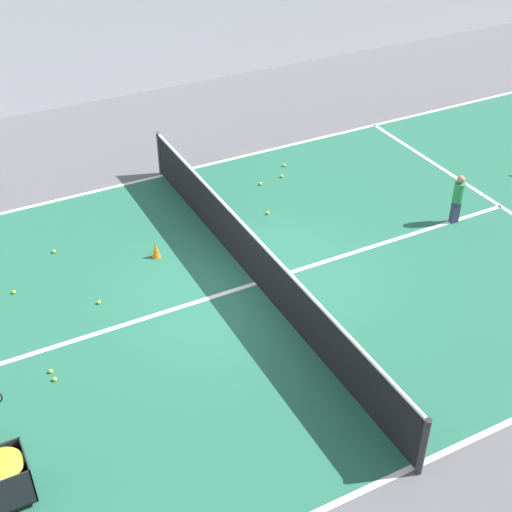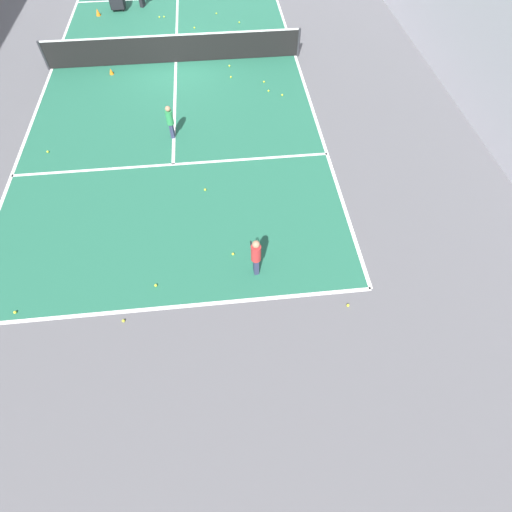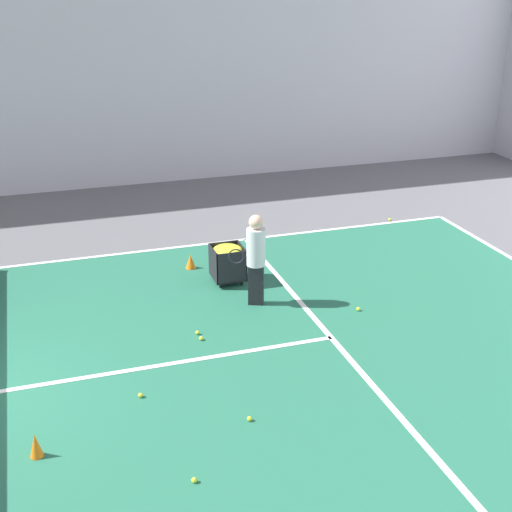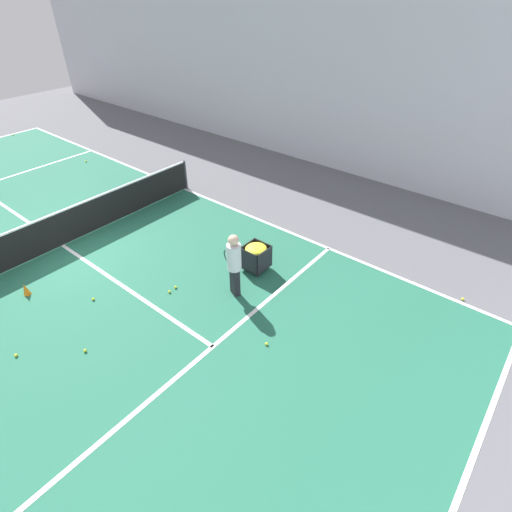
% 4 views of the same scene
% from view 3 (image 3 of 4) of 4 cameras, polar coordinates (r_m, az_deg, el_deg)
% --- Properties ---
extents(line_service_far, '(9.63, 0.10, 0.00)m').
position_cam_3_polar(line_service_far, '(11.99, 6.03, -6.51)').
color(line_service_far, white).
rests_on(line_service_far, ground).
extents(coach_at_net, '(0.45, 0.70, 1.71)m').
position_cam_3_polar(coach_at_net, '(12.68, -0.02, 0.17)').
color(coach_at_net, black).
rests_on(coach_at_net, ground).
extents(ball_cart, '(0.62, 0.61, 0.75)m').
position_cam_3_polar(ball_cart, '(13.75, -2.28, -0.04)').
color(ball_cart, black).
rests_on(ball_cart, ground).
extents(training_cone_0, '(0.21, 0.21, 0.29)m').
position_cam_3_polar(training_cone_0, '(14.57, -5.25, -0.44)').
color(training_cone_0, orange).
rests_on(training_cone_0, ground).
extents(training_cone_1, '(0.17, 0.17, 0.33)m').
position_cam_3_polar(training_cone_1, '(9.65, -17.21, -14.28)').
color(training_cone_1, orange).
rests_on(training_cone_1, ground).
extents(tennis_ball_4, '(0.07, 0.07, 0.07)m').
position_cam_3_polar(tennis_ball_4, '(10.53, -9.22, -10.94)').
color(tennis_ball_4, yellow).
rests_on(tennis_ball_4, ground).
extents(tennis_ball_6, '(0.07, 0.07, 0.07)m').
position_cam_3_polar(tennis_ball_6, '(11.87, -4.41, -6.58)').
color(tennis_ball_6, yellow).
rests_on(tennis_ball_6, ground).
extents(tennis_ball_10, '(0.07, 0.07, 0.07)m').
position_cam_3_polar(tennis_ball_10, '(17.56, 10.64, 2.89)').
color(tennis_ball_10, yellow).
rests_on(tennis_ball_10, ground).
extents(tennis_ball_11, '(0.07, 0.07, 0.07)m').
position_cam_3_polar(tennis_ball_11, '(9.93, -0.52, -12.89)').
color(tennis_ball_11, yellow).
rests_on(tennis_ball_11, ground).
extents(tennis_ball_13, '(0.07, 0.07, 0.07)m').
position_cam_3_polar(tennis_ball_13, '(12.93, 8.18, -4.22)').
color(tennis_ball_13, yellow).
rests_on(tennis_ball_13, ground).
extents(tennis_ball_14, '(0.07, 0.07, 0.07)m').
position_cam_3_polar(tennis_ball_14, '(12.05, -4.71, -6.13)').
color(tennis_ball_14, yellow).
rests_on(tennis_ball_14, ground).
extents(tennis_ball_16, '(0.07, 0.07, 0.07)m').
position_cam_3_polar(tennis_ball_16, '(8.97, -4.97, -17.43)').
color(tennis_ball_16, yellow).
rests_on(tennis_ball_16, ground).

